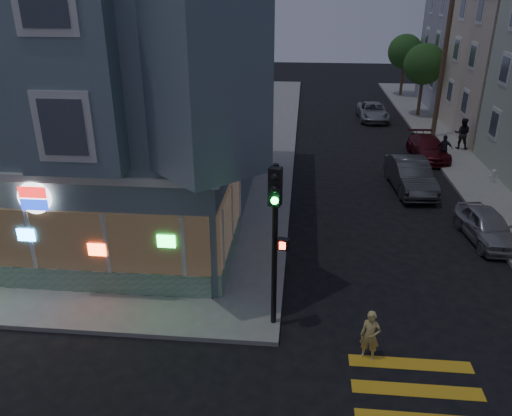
# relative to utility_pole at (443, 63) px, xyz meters

# --- Properties ---
(ground) EXTENTS (120.00, 120.00, 0.00)m
(ground) POSITION_rel_utility_pole_xyz_m (-12.00, -24.00, -4.80)
(ground) COLOR black
(ground) RESTS_ON ground
(sidewalk_nw) EXTENTS (33.00, 42.00, 0.15)m
(sidewalk_nw) POSITION_rel_utility_pole_xyz_m (-25.50, -1.00, -4.72)
(sidewalk_nw) COLOR gray
(sidewalk_nw) RESTS_ON ground
(corner_building) EXTENTS (14.60, 14.60, 11.40)m
(corner_building) POSITION_rel_utility_pole_xyz_m (-18.00, -13.02, 1.02)
(corner_building) COLOR slate
(corner_building) RESTS_ON sidewalk_nw
(row_house_d) EXTENTS (12.00, 8.60, 10.50)m
(row_house_d) POSITION_rel_utility_pole_xyz_m (7.50, 10.00, 0.60)
(row_house_d) COLOR #918E9C
(row_house_d) RESTS_ON sidewalk_ne
(utility_pole) EXTENTS (2.20, 0.30, 9.00)m
(utility_pole) POSITION_rel_utility_pole_xyz_m (0.00, 0.00, 0.00)
(utility_pole) COLOR #4C3826
(utility_pole) RESTS_ON sidewalk_ne
(street_tree_near) EXTENTS (3.00, 3.00, 5.30)m
(street_tree_near) POSITION_rel_utility_pole_xyz_m (0.20, 6.00, -0.86)
(street_tree_near) COLOR #4C3826
(street_tree_near) RESTS_ON sidewalk_ne
(street_tree_far) EXTENTS (3.00, 3.00, 5.30)m
(street_tree_far) POSITION_rel_utility_pole_xyz_m (0.20, 14.00, -0.86)
(street_tree_far) COLOR #4C3826
(street_tree_far) RESTS_ON sidewalk_ne
(running_child) EXTENTS (0.60, 0.48, 1.44)m
(running_child) POSITION_rel_utility_pole_xyz_m (-6.58, -22.20, -4.07)
(running_child) COLOR #D5BD6D
(running_child) RESTS_ON ground
(pedestrian_a) EXTENTS (1.08, 0.96, 1.87)m
(pedestrian_a) POSITION_rel_utility_pole_xyz_m (1.00, -2.77, -3.71)
(pedestrian_a) COLOR black
(pedestrian_a) RESTS_ON sidewalk_ne
(pedestrian_b) EXTENTS (0.92, 0.43, 1.54)m
(pedestrian_b) POSITION_rel_utility_pole_xyz_m (-0.70, -5.51, -3.88)
(pedestrian_b) COLOR #25242C
(pedestrian_b) RESTS_ON sidewalk_ne
(parked_car_a) EXTENTS (1.86, 3.81, 1.25)m
(parked_car_a) POSITION_rel_utility_pole_xyz_m (-1.30, -14.85, -4.17)
(parked_car_a) COLOR #9B9DA3
(parked_car_a) RESTS_ON ground
(parked_car_b) EXTENTS (1.96, 4.72, 1.52)m
(parked_car_b) POSITION_rel_utility_pole_xyz_m (-3.26, -9.65, -4.04)
(parked_car_b) COLOR #3C3F41
(parked_car_b) RESTS_ON ground
(parked_car_c) EXTENTS (2.02, 4.36, 1.23)m
(parked_car_c) POSITION_rel_utility_pole_xyz_m (-1.30, -4.45, -4.18)
(parked_car_c) COLOR #56131C
(parked_car_c) RESTS_ON ground
(parked_car_d) EXTENTS (2.17, 4.55, 1.25)m
(parked_car_d) POSITION_rel_utility_pole_xyz_m (-3.40, 4.69, -4.17)
(parked_car_d) COLOR #91979B
(parked_car_d) RESTS_ON ground
(traffic_signal) EXTENTS (0.60, 0.54, 4.86)m
(traffic_signal) POSITION_rel_utility_pole_xyz_m (-9.18, -21.19, -1.36)
(traffic_signal) COLOR black
(traffic_signal) RESTS_ON sidewalk_nw
(fire_hydrant) EXTENTS (0.40, 0.23, 0.69)m
(fire_hydrant) POSITION_rel_utility_pole_xyz_m (1.00, -8.60, -4.28)
(fire_hydrant) COLOR silver
(fire_hydrant) RESTS_ON sidewalk_ne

